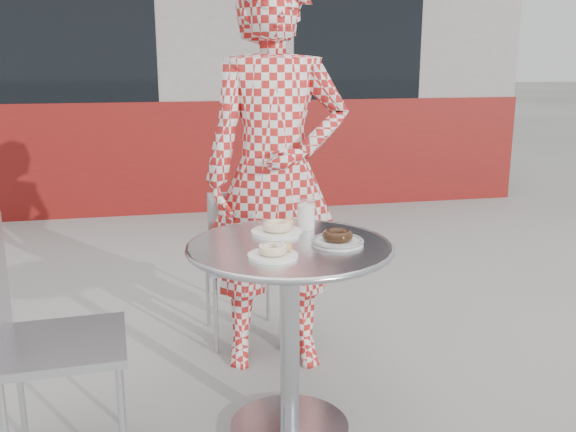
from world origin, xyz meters
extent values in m
plane|color=gray|center=(0.00, 0.00, 0.00)|extent=(60.00, 60.00, 0.00)
cube|color=gray|center=(0.00, 5.60, 1.50)|extent=(6.00, 4.00, 3.00)
cube|color=maroon|center=(0.00, 3.68, 0.50)|extent=(6.02, 0.20, 1.00)
cube|color=black|center=(-1.20, 3.61, 1.70)|extent=(1.60, 0.04, 1.40)
cube|color=black|center=(1.40, 3.61, 1.70)|extent=(1.20, 0.04, 1.40)
cylinder|color=silver|center=(-0.02, -0.03, 0.02)|extent=(0.45, 0.45, 0.03)
cylinder|color=silver|center=(-0.02, -0.03, 0.37)|extent=(0.07, 0.07, 0.71)
cylinder|color=silver|center=(-0.02, -0.03, 0.73)|extent=(0.71, 0.71, 0.02)
torus|color=silver|center=(-0.02, -0.03, 0.73)|extent=(0.74, 0.74, 0.02)
cube|color=#AEB1B6|center=(-0.07, 0.86, 0.40)|extent=(0.39, 0.39, 0.03)
cube|color=#AEB1B6|center=(-0.06, 0.69, 0.60)|extent=(0.38, 0.04, 0.37)
cube|color=#AEB1B6|center=(-0.80, -0.04, 0.44)|extent=(0.44, 0.44, 0.03)
imported|color=#B31E1B|center=(0.05, 0.58, 0.87)|extent=(0.68, 0.48, 1.74)
cylinder|color=white|center=(-0.04, 0.12, 0.75)|extent=(0.19, 0.19, 0.01)
torus|color=#BE8A49|center=(-0.04, 0.12, 0.77)|extent=(0.11, 0.11, 0.04)
sphere|color=#B77A3F|center=(0.01, 0.15, 0.77)|extent=(0.04, 0.04, 0.04)
cylinder|color=white|center=(-0.11, -0.16, 0.75)|extent=(0.17, 0.17, 0.01)
torus|color=#BE8A49|center=(-0.11, -0.16, 0.77)|extent=(0.10, 0.10, 0.03)
sphere|color=#B77A3F|center=(-0.05, -0.14, 0.77)|extent=(0.03, 0.03, 0.03)
cylinder|color=white|center=(0.15, -0.05, 0.75)|extent=(0.18, 0.18, 0.01)
torus|color=black|center=(0.15, -0.05, 0.77)|extent=(0.11, 0.11, 0.04)
torus|color=black|center=(0.15, -0.05, 0.75)|extent=(0.19, 0.19, 0.02)
cylinder|color=white|center=(0.09, 0.17, 0.79)|extent=(0.06, 0.06, 0.09)
cylinder|color=white|center=(0.09, 0.17, 0.80)|extent=(0.07, 0.07, 0.11)
camera|label=1|loc=(-0.48, -2.14, 1.39)|focal=40.00mm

